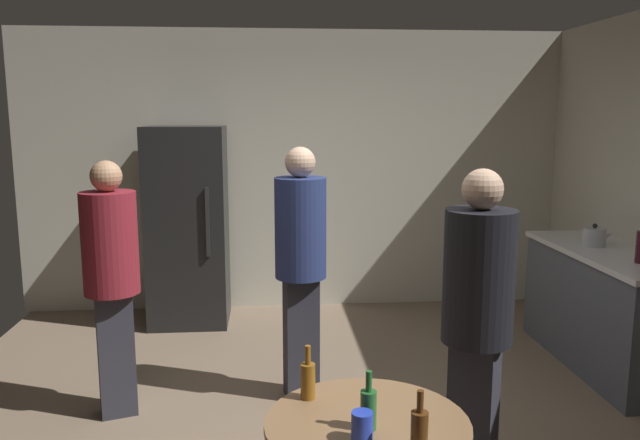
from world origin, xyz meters
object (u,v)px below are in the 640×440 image
beer_bottle_brown (419,430)px  person_in_black_shirt (477,311)px  kettle (595,237)px  plastic_cup_blue (362,426)px  person_in_maroon_shirt (111,270)px  beer_bottle_green (368,408)px  beer_bottle_amber (308,379)px  person_in_navy_shirt (301,254)px  refrigerator (188,226)px

beer_bottle_brown → person_in_black_shirt: person_in_black_shirt is taller
kettle → plastic_cup_blue: kettle is taller
person_in_black_shirt → person_in_maroon_shirt: 2.24m
kettle → plastic_cup_blue: 3.29m
beer_bottle_brown → beer_bottle_green: same height
beer_bottle_amber → beer_bottle_brown: bearing=-51.5°
person_in_black_shirt → beer_bottle_amber: bearing=-30.6°
kettle → person_in_navy_shirt: 2.35m
person_in_navy_shirt → person_in_black_shirt: bearing=23.7°
beer_bottle_brown → person_in_maroon_shirt: (-1.49, 1.88, 0.13)m
refrigerator → plastic_cup_blue: bearing=-73.6°
beer_bottle_green → plastic_cup_blue: 0.10m
beer_bottle_green → person_in_maroon_shirt: size_ratio=0.14×
kettle → person_in_black_shirt: 2.28m
beer_bottle_green → refrigerator: bearing=107.3°
beer_bottle_brown → plastic_cup_blue: (-0.19, 0.09, -0.03)m
person_in_black_shirt → person_in_maroon_shirt: person_in_black_shirt is taller
refrigerator → beer_bottle_green: size_ratio=7.83×
refrigerator → person_in_black_shirt: bearing=-58.8°
beer_bottle_brown → person_in_navy_shirt: size_ratio=0.14×
beer_bottle_green → person_in_black_shirt: size_ratio=0.14×
refrigerator → kettle: bearing=-19.5°
plastic_cup_blue → person_in_navy_shirt: (-0.12, 1.94, 0.21)m
kettle → beer_bottle_green: size_ratio=1.06×
beer_bottle_green → plastic_cup_blue: bearing=-113.2°
person_in_navy_shirt → beer_bottle_brown: bearing=-1.0°
kettle → beer_bottle_amber: kettle is taller
person_in_maroon_shirt → beer_bottle_brown: bearing=20.6°
plastic_cup_blue → person_in_navy_shirt: 1.96m
beer_bottle_brown → beer_bottle_green: 0.23m
beer_bottle_amber → plastic_cup_blue: (0.17, -0.36, -0.03)m
kettle → plastic_cup_blue: size_ratio=2.22×
person_in_maroon_shirt → person_in_navy_shirt: size_ratio=0.96×
plastic_cup_blue → person_in_maroon_shirt: size_ratio=0.07×
refrigerator → beer_bottle_amber: size_ratio=7.83×
person_in_maroon_shirt → person_in_black_shirt: bearing=44.3°
refrigerator → beer_bottle_brown: 3.90m
refrigerator → person_in_black_shirt: 3.35m
refrigerator → person_in_navy_shirt: (0.94, -1.66, 0.10)m
plastic_cup_blue → person_in_maroon_shirt: (-1.31, 1.78, 0.16)m
person_in_black_shirt → beer_bottle_brown: bearing=5.1°
refrigerator → person_in_black_shirt: refrigerator is taller
refrigerator → person_in_navy_shirt: size_ratio=1.06×
refrigerator → plastic_cup_blue: 3.76m
beer_bottle_amber → plastic_cup_blue: 0.40m
beer_bottle_green → person_in_black_shirt: (0.63, 0.65, 0.15)m
person_in_black_shirt → person_in_navy_shirt: size_ratio=0.98×
beer_bottle_brown → plastic_cup_blue: bearing=153.2°
beer_bottle_amber → beer_bottle_brown: same height
person_in_black_shirt → plastic_cup_blue: bearing=-7.0°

